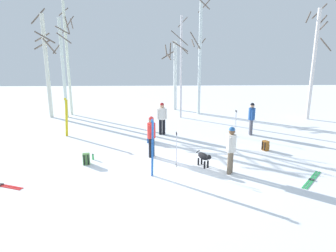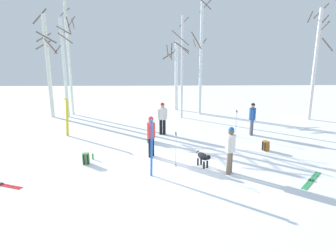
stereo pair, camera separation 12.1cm
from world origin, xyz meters
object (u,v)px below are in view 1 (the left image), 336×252
Objects in this scene: birch_tree_5 at (200,55)px; birch_tree_3 at (175,73)px; person_2 at (162,116)px; birch_tree_2 at (68,58)px; person_3 at (252,117)px; water_bottle_0 at (93,157)px; ski_poles_0 at (176,149)px; birch_tree_6 at (314,62)px; ski_pair_lying_1 at (312,180)px; birch_tree_4 at (181,67)px; dog at (204,157)px; backpack_1 at (265,146)px; backpack_0 at (86,159)px; birch_tree_1 at (63,67)px; ski_poles_1 at (236,122)px; person_1 at (231,147)px; person_0 at (151,134)px; birch_tree_0 at (47,64)px; ski_pair_planted_0 at (66,117)px; ski_pair_planted_1 at (152,148)px; backpack_2 at (151,139)px.

birch_tree_3 is at bearing 132.69° from birch_tree_5.
birch_tree_2 is at bearing 138.88° from person_2.
person_3 is 7.10× the size of water_bottle_0.
ski_poles_0 is 0.19× the size of birch_tree_6.
birch_tree_4 is at bearing 109.74° from ski_pair_lying_1.
backpack_1 is (3.05, 1.84, -0.17)m from dog.
birch_tree_3 reaches higher than dog.
backpack_0 is at bearing -105.39° from water_bottle_0.
water_bottle_0 is (-2.88, -3.72, -0.87)m from person_2.
ski_poles_1 is at bearing -27.29° from birch_tree_1.
birch_tree_4 is at bearing 62.79° from backpack_0.
person_2 is 1.23× the size of ski_poles_1.
water_bottle_0 is (-5.21, 1.58, -0.87)m from person_1.
ski_pair_lying_1 is at bearing -24.76° from person_0.
birch_tree_3 is (1.08, 7.13, 1.85)m from person_2.
person_2 reaches higher than water_bottle_0.
birch_tree_6 is at bearing 34.05° from ski_poles_1.
birch_tree_0 reaches higher than person_1.
ski_pair_planted_0 is at bearing 144.68° from dog.
backpack_1 is at bearing 10.45° from backpack_0.
person_0 is 11.00m from birch_tree_0.
person_2 is 10.63m from birch_tree_6.
person_3 is at bearing -52.80° from birch_tree_4.
person_3 is at bearing 45.12° from ski_pair_planted_1.
ski_poles_1 is 4.51m from backpack_2.
birch_tree_6 is (12.56, 7.16, 3.57)m from water_bottle_0.
birch_tree_4 reaches higher than backpack_2.
backpack_2 is (2.43, 2.68, 0.00)m from backpack_0.
ski_pair_lying_1 is (3.49, -1.31, -0.38)m from dog.
backpack_0 is at bearing 167.64° from ski_pair_lying_1.
person_1 is 5.51m from water_bottle_0.
backpack_0 is at bearing -162.82° from person_0.
ski_pair_planted_0 reaches higher than person_3.
birch_tree_0 is at bearing -143.92° from birch_tree_2.
water_bottle_0 is (-6.66, -3.17, -0.63)m from ski_poles_1.
birch_tree_2 reaches higher than birch_tree_1.
ski_poles_1 is 0.18× the size of birch_tree_2.
birch_tree_0 is 10.20m from birch_tree_5.
person_0 is 6.12m from person_3.
ski_pair_planted_0 reaches higher than backpack_0.
birch_tree_2 reaches higher than person_0.
ski_poles_1 is at bearing -30.96° from birch_tree_2.
person_1 is at bearing -83.96° from birch_tree_4.
ski_pair_lying_1 is 5.61m from ski_poles_1.
ski_poles_0 is at bearing -49.62° from birch_tree_0.
dog is at bearing -148.95° from backpack_1.
birch_tree_5 reaches higher than birch_tree_0.
person_0 is 5.14m from backpack_1.
birch_tree_3 is at bearing 16.06° from birch_tree_0.
backpack_1 is at bearing 6.97° from person_0.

